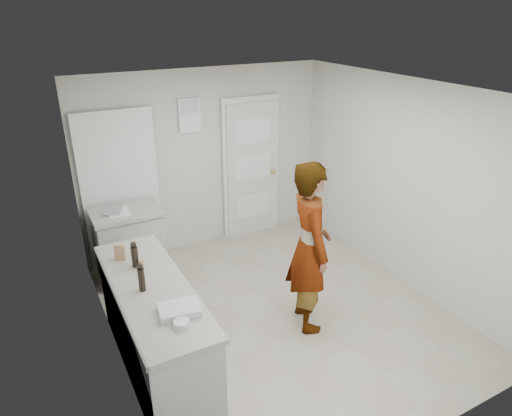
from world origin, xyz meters
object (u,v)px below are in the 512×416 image
baking_dish (179,310)px  oil_cruet_a (135,255)px  person (310,247)px  cake_mix_box (120,252)px  oil_cruet_b (141,278)px  egg_bowl (182,323)px  spice_jar (142,264)px

baking_dish → oil_cruet_a: bearing=98.1°
person → cake_mix_box: person is taller
cake_mix_box → oil_cruet_a: 0.23m
oil_cruet_b → egg_bowl: 0.65m
oil_cruet_b → baking_dish: 0.50m
spice_jar → egg_bowl: spice_jar is taller
oil_cruet_a → egg_bowl: oil_cruet_a is taller
cake_mix_box → oil_cruet_b: bearing=-61.0°
cake_mix_box → spice_jar: cake_mix_box is taller
spice_jar → cake_mix_box: bearing=120.0°
baking_dish → egg_bowl: 0.18m
person → cake_mix_box: (-1.78, 0.69, 0.07)m
person → egg_bowl: (-1.59, -0.56, 0.01)m
cake_mix_box → oil_cruet_b: oil_cruet_b is taller
oil_cruet_a → egg_bowl: size_ratio=2.12×
person → baking_dish: size_ratio=5.13×
egg_bowl → oil_cruet_a: bearing=94.5°
spice_jar → egg_bowl: (0.04, -1.01, -0.02)m
spice_jar → person: bearing=-15.2°
spice_jar → baking_dish: bearing=-84.5°
baking_dish → cake_mix_box: bearing=101.7°
baking_dish → oil_cruet_b: bearing=111.4°
egg_bowl → cake_mix_box: bearing=98.2°
oil_cruet_b → oil_cruet_a: bearing=83.1°
oil_cruet_b → egg_bowl: oil_cruet_b is taller
spice_jar → egg_bowl: bearing=-87.9°
person → oil_cruet_a: bearing=89.5°
oil_cruet_a → person: bearing=-16.4°
egg_bowl → baking_dish: bearing=75.7°
person → baking_dish: (-1.55, -0.39, 0.02)m
spice_jar → oil_cruet_a: oil_cruet_a is taller
cake_mix_box → baking_dish: bearing=-53.5°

